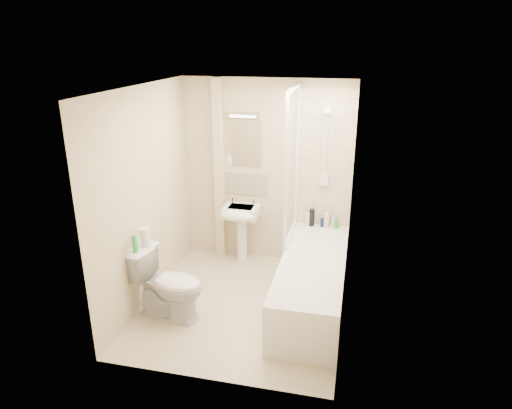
# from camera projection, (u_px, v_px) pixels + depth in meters

# --- Properties ---
(floor) EXTENTS (2.50, 2.50, 0.00)m
(floor) POSITION_uv_depth(u_px,v_px,m) (243.00, 304.00, 5.19)
(floor) COLOR beige
(floor) RESTS_ON ground
(wall_back) EXTENTS (2.20, 0.02, 2.40)m
(wall_back) POSITION_uv_depth(u_px,v_px,m) (266.00, 173.00, 5.92)
(wall_back) COLOR beige
(wall_back) RESTS_ON ground
(wall_left) EXTENTS (0.02, 2.50, 2.40)m
(wall_left) POSITION_uv_depth(u_px,v_px,m) (145.00, 197.00, 5.00)
(wall_left) COLOR beige
(wall_left) RESTS_ON ground
(wall_right) EXTENTS (0.02, 2.50, 2.40)m
(wall_right) POSITION_uv_depth(u_px,v_px,m) (349.00, 214.00, 4.54)
(wall_right) COLOR beige
(wall_right) RESTS_ON ground
(ceiling) EXTENTS (2.20, 2.50, 0.02)m
(ceiling) POSITION_uv_depth(u_px,v_px,m) (241.00, 88.00, 4.36)
(ceiling) COLOR white
(ceiling) RESTS_ON wall_back
(tile_back) EXTENTS (0.70, 0.01, 1.75)m
(tile_back) POSITION_uv_depth(u_px,v_px,m) (325.00, 159.00, 5.67)
(tile_back) COLOR beige
(tile_back) RESTS_ON wall_back
(tile_right) EXTENTS (0.01, 2.10, 1.75)m
(tile_right) POSITION_uv_depth(u_px,v_px,m) (350.00, 186.00, 4.65)
(tile_right) COLOR beige
(tile_right) RESTS_ON wall_right
(pipe_boxing) EXTENTS (0.12, 0.12, 2.40)m
(pipe_boxing) POSITION_uv_depth(u_px,v_px,m) (219.00, 171.00, 5.99)
(pipe_boxing) COLOR beige
(pipe_boxing) RESTS_ON ground
(splashback) EXTENTS (0.60, 0.02, 0.30)m
(splashback) POSITION_uv_depth(u_px,v_px,m) (245.00, 184.00, 6.03)
(splashback) COLOR beige
(splashback) RESTS_ON wall_back
(mirror) EXTENTS (0.46, 0.01, 0.60)m
(mirror) POSITION_uv_depth(u_px,v_px,m) (244.00, 143.00, 5.84)
(mirror) COLOR white
(mirror) RESTS_ON wall_back
(strip_light) EXTENTS (0.42, 0.07, 0.07)m
(strip_light) POSITION_uv_depth(u_px,v_px,m) (243.00, 114.00, 5.69)
(strip_light) COLOR silver
(strip_light) RESTS_ON wall_back
(bathtub) EXTENTS (0.70, 2.10, 0.55)m
(bathtub) POSITION_uv_depth(u_px,v_px,m) (312.00, 280.00, 5.11)
(bathtub) COLOR white
(bathtub) RESTS_ON ground
(shower_screen) EXTENTS (0.04, 0.92, 1.80)m
(shower_screen) POSITION_uv_depth(u_px,v_px,m) (292.00, 165.00, 5.33)
(shower_screen) COLOR white
(shower_screen) RESTS_ON bathtub
(shower_fixture) EXTENTS (0.10, 0.16, 0.99)m
(shower_fixture) POSITION_uv_depth(u_px,v_px,m) (325.00, 151.00, 5.59)
(shower_fixture) COLOR white
(shower_fixture) RESTS_ON wall_back
(pedestal_sink) EXTENTS (0.46, 0.44, 0.89)m
(pedestal_sink) POSITION_uv_depth(u_px,v_px,m) (241.00, 219.00, 5.96)
(pedestal_sink) COLOR white
(pedestal_sink) RESTS_ON ground
(bottle_white_a) EXTENTS (0.06, 0.06, 0.17)m
(bottle_white_a) POSITION_uv_depth(u_px,v_px,m) (308.00, 219.00, 5.91)
(bottle_white_a) COLOR silver
(bottle_white_a) RESTS_ON bathtub
(bottle_black_b) EXTENTS (0.07, 0.07, 0.23)m
(bottle_black_b) POSITION_uv_depth(u_px,v_px,m) (312.00, 218.00, 5.89)
(bottle_black_b) COLOR black
(bottle_black_b) RESTS_ON bathtub
(bottle_blue) EXTENTS (0.04, 0.04, 0.12)m
(bottle_blue) POSITION_uv_depth(u_px,v_px,m) (322.00, 222.00, 5.88)
(bottle_blue) COLOR navy
(bottle_blue) RESTS_ON bathtub
(bottle_cream) EXTENTS (0.07, 0.07, 0.19)m
(bottle_cream) POSITION_uv_depth(u_px,v_px,m) (326.00, 220.00, 5.86)
(bottle_cream) COLOR beige
(bottle_cream) RESTS_ON bathtub
(bottle_white_b) EXTENTS (0.05, 0.05, 0.14)m
(bottle_white_b) POSITION_uv_depth(u_px,v_px,m) (333.00, 222.00, 5.84)
(bottle_white_b) COLOR silver
(bottle_white_b) RESTS_ON bathtub
(bottle_green) EXTENTS (0.07, 0.07, 0.10)m
(bottle_green) POSITION_uv_depth(u_px,v_px,m) (336.00, 224.00, 5.85)
(bottle_green) COLOR green
(bottle_green) RESTS_ON bathtub
(toilet) EXTENTS (0.62, 0.87, 0.78)m
(toilet) POSITION_uv_depth(u_px,v_px,m) (168.00, 284.00, 4.84)
(toilet) COLOR white
(toilet) RESTS_ON ground
(toilet_roll_lower) EXTENTS (0.10, 0.10, 0.09)m
(toilet_roll_lower) POSITION_uv_depth(u_px,v_px,m) (146.00, 242.00, 4.79)
(toilet_roll_lower) COLOR white
(toilet_roll_lower) RESTS_ON toilet
(toilet_roll_upper) EXTENTS (0.11, 0.11, 0.11)m
(toilet_roll_upper) POSITION_uv_depth(u_px,v_px,m) (144.00, 233.00, 4.76)
(toilet_roll_upper) COLOR white
(toilet_roll_upper) RESTS_ON toilet_roll_lower
(green_bottle) EXTENTS (0.05, 0.05, 0.19)m
(green_bottle) POSITION_uv_depth(u_px,v_px,m) (135.00, 244.00, 4.64)
(green_bottle) COLOR green
(green_bottle) RESTS_ON toilet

